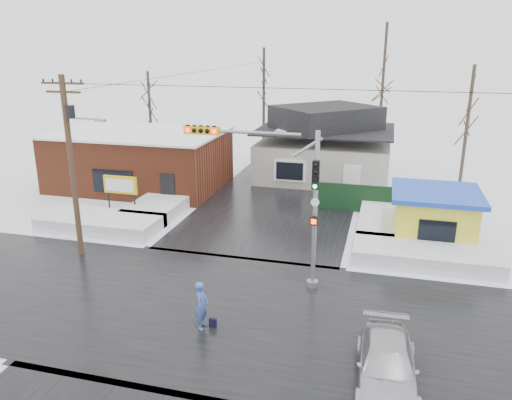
% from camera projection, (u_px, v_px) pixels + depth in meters
% --- Properties ---
extents(ground, '(120.00, 120.00, 0.00)m').
position_uv_depth(ground, '(204.00, 308.00, 20.43)').
color(ground, white).
rests_on(ground, ground).
extents(road_ns, '(10.00, 120.00, 0.02)m').
position_uv_depth(road_ns, '(204.00, 308.00, 20.43)').
color(road_ns, black).
rests_on(road_ns, ground).
extents(road_ew, '(120.00, 10.00, 0.02)m').
position_uv_depth(road_ew, '(204.00, 308.00, 20.43)').
color(road_ew, black).
rests_on(road_ew, ground).
extents(snowbank_nw, '(7.00, 3.00, 0.80)m').
position_uv_depth(snowbank_nw, '(101.00, 223.00, 28.96)').
color(snowbank_nw, white).
rests_on(snowbank_nw, ground).
extents(snowbank_ne, '(7.00, 3.00, 0.80)m').
position_uv_depth(snowbank_ne, '(426.00, 255.00, 24.56)').
color(snowbank_ne, white).
rests_on(snowbank_ne, ground).
extents(snowbank_nside_w, '(3.00, 8.00, 0.80)m').
position_uv_depth(snowbank_nside_w, '(169.00, 200.00, 33.08)').
color(snowbank_nside_w, white).
rests_on(snowbank_nside_w, ground).
extents(snowbank_nside_e, '(3.00, 8.00, 0.80)m').
position_uv_depth(snowbank_nside_e, '(386.00, 218.00, 29.66)').
color(snowbank_nside_e, white).
rests_on(snowbank_nside_e, ground).
extents(traffic_signal, '(6.05, 0.68, 7.00)m').
position_uv_depth(traffic_signal, '(279.00, 187.00, 21.20)').
color(traffic_signal, gray).
rests_on(traffic_signal, ground).
extents(utility_pole, '(3.15, 0.44, 9.00)m').
position_uv_depth(utility_pole, '(72.00, 157.00, 24.05)').
color(utility_pole, '#382619').
rests_on(utility_pole, ground).
extents(brick_building, '(12.20, 8.20, 4.12)m').
position_uv_depth(brick_building, '(140.00, 159.00, 37.23)').
color(brick_building, brown).
rests_on(brick_building, ground).
extents(marquee_sign, '(2.20, 0.21, 2.55)m').
position_uv_depth(marquee_sign, '(120.00, 186.00, 30.80)').
color(marquee_sign, black).
rests_on(marquee_sign, ground).
extents(house, '(10.40, 8.40, 5.76)m').
position_uv_depth(house, '(325.00, 145.00, 39.42)').
color(house, '#ADA79D').
rests_on(house, ground).
extents(kiosk, '(4.60, 4.60, 2.88)m').
position_uv_depth(kiosk, '(434.00, 216.00, 26.87)').
color(kiosk, yellow).
rests_on(kiosk, ground).
extents(fence, '(8.00, 0.12, 1.80)m').
position_uv_depth(fence, '(379.00, 200.00, 31.47)').
color(fence, black).
rests_on(fence, ground).
extents(tree_far_left, '(3.00, 3.00, 10.00)m').
position_uv_depth(tree_far_left, '(264.00, 72.00, 42.96)').
color(tree_far_left, '#332821').
rests_on(tree_far_left, ground).
extents(tree_far_mid, '(3.00, 3.00, 12.00)m').
position_uv_depth(tree_far_mid, '(385.00, 53.00, 41.88)').
color(tree_far_mid, '#332821').
rests_on(tree_far_mid, ground).
extents(tree_far_right, '(3.00, 3.00, 9.00)m').
position_uv_depth(tree_far_right, '(471.00, 92.00, 33.76)').
color(tree_far_right, '#332821').
rests_on(tree_far_right, ground).
extents(tree_far_west, '(3.00, 3.00, 8.00)m').
position_uv_depth(tree_far_west, '(149.00, 90.00, 44.05)').
color(tree_far_west, '#332821').
rests_on(tree_far_west, ground).
extents(pedestrian, '(0.46, 0.70, 1.90)m').
position_uv_depth(pedestrian, '(202.00, 306.00, 18.75)').
color(pedestrian, '#3A55A2').
rests_on(pedestrian, ground).
extents(car, '(2.08, 4.71, 1.34)m').
position_uv_depth(car, '(387.00, 366.00, 15.69)').
color(car, silver).
rests_on(car, ground).
extents(shopping_bag, '(0.29, 0.14, 0.35)m').
position_uv_depth(shopping_bag, '(213.00, 323.00, 19.02)').
color(shopping_bag, black).
rests_on(shopping_bag, ground).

